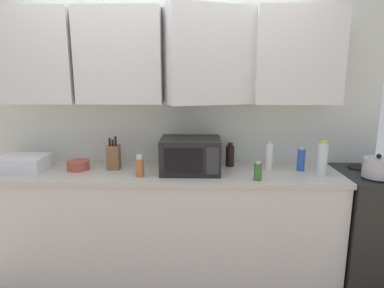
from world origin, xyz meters
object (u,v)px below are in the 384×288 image
Objects in this scene: knife_block at (114,157)px; bottle_white_jar at (269,156)px; dish_rack at (23,163)px; bottle_spice_jar at (140,166)px; bottle_soy_dark at (230,156)px; bottle_green_oil at (258,172)px; bottle_clear_tall at (322,159)px; bowl_ceramic_small at (78,165)px; kettle at (378,168)px; stove_range at (382,225)px; microwave at (191,155)px; bottle_blue_cleaner at (301,160)px.

knife_block is 1.31m from bottle_white_jar.
bottle_spice_jar is at bearing -8.22° from dish_rack.
knife_block reaches higher than bottle_soy_dark.
bottle_green_oil is 0.55m from bottle_clear_tall.
bottle_soy_dark is 1.12× the size of bowl_ceramic_small.
bowl_ceramic_small is (-2.38, 0.19, -0.05)m from kettle.
stove_range is 3.04m from dish_rack.
microwave reaches higher than dish_rack.
kettle reaches higher than bottle_spice_jar.
bottle_clear_tall reaches higher than bottle_white_jar.
bottle_white_jar is 0.42m from bottle_clear_tall.
bottle_green_oil reaches higher than dish_rack.
knife_block is 0.99m from bottle_soy_dark.
stove_range is 2.07m from bottle_spice_jar.
knife_block is at bearing 175.00° from bottle_clear_tall.
bottle_clear_tall reaches higher than dish_rack.
stove_range is 1.90× the size of microwave.
knife_block is at bearing 7.12° from bowl_ceramic_small.
dish_rack is 1.85× the size of bottle_soy_dark.
bottle_clear_tall is at bearing -5.00° from knife_block.
bottle_white_jar is (1.31, 0.01, 0.01)m from knife_block.
knife_block reaches higher than bowl_ceramic_small.
kettle is 1.44m from microwave.
kettle is 0.82m from bottle_white_jar.
kettle is 0.92m from bottle_green_oil.
bottle_spice_jar is (0.26, -0.21, -0.02)m from knife_block.
stove_range is 0.58m from kettle.
dish_rack is at bearing -174.94° from knife_block.
bottle_white_jar reaches higher than bottle_soy_dark.
bottle_green_oil is (-0.92, -0.06, -0.02)m from kettle.
bottle_soy_dark is at bearing 5.57° from dish_rack.
bottle_clear_tall is at bearing -44.69° from bottle_blue_cleaner.
bottle_green_oil is at bearing -4.77° from bottle_spice_jar.
bottle_soy_dark reaches higher than kettle.
knife_block is at bearing 5.06° from dish_rack.
dish_rack reaches higher than bowl_ceramic_small.
bottle_blue_cleaner reaches higher than dish_rack.
bottle_soy_dark is at bearing 6.22° from bowl_ceramic_small.
bottle_spice_jar is at bearing -168.21° from bottle_white_jar.
kettle reaches higher than bowl_ceramic_small.
bowl_ceramic_small is at bearing -178.40° from bottle_white_jar.
bottle_soy_dark is at bearing 163.29° from kettle.
microwave and bottle_clear_tall have the same top height.
bottle_white_jar is at bearing 11.79° from bottle_spice_jar.
bottle_white_jar reaches higher than bottle_spice_jar.
bowl_ceramic_small is at bearing -172.88° from knife_block.
bottle_blue_cleaner is 1.16× the size of bottle_spice_jar.
kettle is 1.18× the size of bowl_ceramic_small.
bottle_blue_cleaner is at bearing 158.68° from kettle.
bottle_blue_cleaner is at bearing 174.76° from stove_range.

